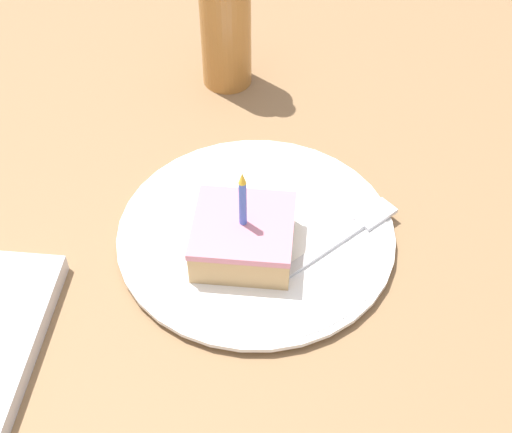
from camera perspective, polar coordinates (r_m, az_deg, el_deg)
The scene contains 5 objects.
ground_plane at distance 0.77m, azimuth -1.25°, elevation -2.32°, with size 2.40×2.40×0.04m.
plate at distance 0.75m, azimuth 0.00°, elevation -1.39°, with size 0.29×0.29×0.01m.
cake_slice at distance 0.71m, azimuth -1.01°, elevation -1.59°, with size 0.10×0.10×0.11m.
fork at distance 0.74m, azimuth 7.08°, elevation -1.45°, with size 0.13×0.13×0.00m.
bottle at distance 0.91m, azimuth -2.47°, elevation 15.85°, with size 0.06×0.06×0.24m.
Camera 1 is at (-0.50, -0.07, 0.57)m, focal length 50.00 mm.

